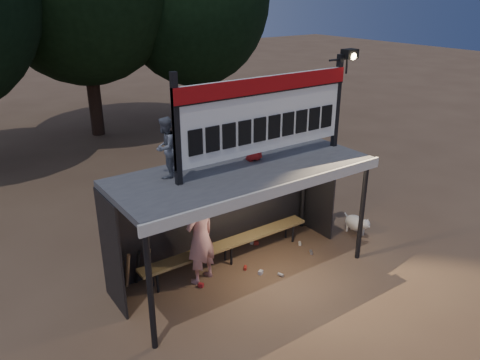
# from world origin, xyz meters

# --- Properties ---
(ground) EXTENTS (80.00, 80.00, 0.00)m
(ground) POSITION_xyz_m (0.00, 0.00, 0.00)
(ground) COLOR brown
(ground) RESTS_ON ground
(player) EXTENTS (0.82, 0.66, 1.96)m
(player) POSITION_xyz_m (-0.80, 0.31, 0.98)
(player) COLOR silver
(player) RESTS_ON ground
(child_a) EXTENTS (0.67, 0.64, 1.08)m
(child_a) POSITION_xyz_m (-1.35, 0.44, 2.86)
(child_a) COLOR slate
(child_a) RESTS_ON dugout_shelter
(child_b) EXTENTS (0.46, 0.32, 0.90)m
(child_b) POSITION_xyz_m (0.42, 0.26, 2.77)
(child_b) COLOR #B21C1B
(child_b) RESTS_ON dugout_shelter
(dugout_shelter) EXTENTS (5.10, 2.08, 2.32)m
(dugout_shelter) POSITION_xyz_m (0.00, 0.24, 1.85)
(dugout_shelter) COLOR #424245
(dugout_shelter) RESTS_ON ground
(scoreboard_assembly) EXTENTS (4.10, 0.27, 1.99)m
(scoreboard_assembly) POSITION_xyz_m (0.56, -0.01, 3.32)
(scoreboard_assembly) COLOR black
(scoreboard_assembly) RESTS_ON dugout_shelter
(bench) EXTENTS (4.00, 0.35, 0.48)m
(bench) POSITION_xyz_m (0.00, 0.55, 0.43)
(bench) COLOR olive
(bench) RESTS_ON ground
(dog) EXTENTS (0.36, 0.81, 0.49)m
(dog) POSITION_xyz_m (3.19, -0.16, 0.28)
(dog) COLOR beige
(dog) RESTS_ON ground
(bats) EXTENTS (0.68, 0.35, 0.84)m
(bats) POSITION_xyz_m (-2.02, 0.82, 0.43)
(bats) COLOR #A6844D
(bats) RESTS_ON ground
(litter) EXTENTS (2.80, 1.53, 0.08)m
(litter) POSITION_xyz_m (0.65, 0.16, 0.04)
(litter) COLOR #A61C20
(litter) RESTS_ON ground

